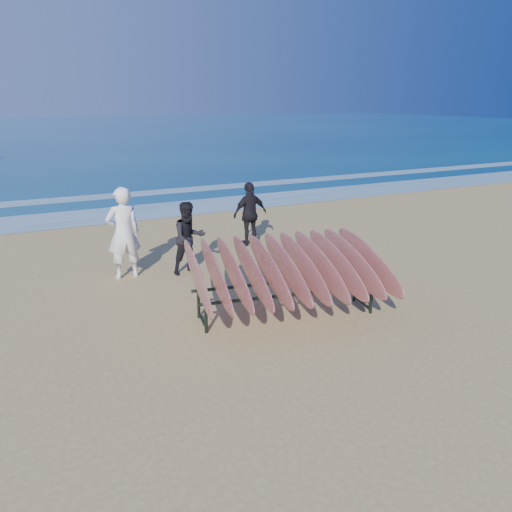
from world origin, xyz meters
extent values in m
plane|color=tan|center=(0.00, 0.00, 0.00)|extent=(120.00, 120.00, 0.00)
plane|color=navy|center=(0.00, 55.00, 0.01)|extent=(160.00, 160.00, 0.00)
plane|color=white|center=(0.00, 10.00, 0.01)|extent=(160.00, 160.00, 0.00)
plane|color=white|center=(0.00, 13.50, 0.01)|extent=(160.00, 160.00, 0.00)
cylinder|color=black|center=(-1.27, 0.11, 0.25)|extent=(0.06, 0.06, 0.50)
cylinder|color=black|center=(1.63, -0.47, 0.25)|extent=(0.06, 0.06, 0.50)
cylinder|color=black|center=(-1.15, 0.75, 0.25)|extent=(0.06, 0.06, 0.50)
cylinder|color=black|center=(1.76, 0.17, 0.25)|extent=(0.06, 0.06, 0.50)
cylinder|color=black|center=(0.18, -0.18, 0.50)|extent=(3.15, 0.68, 0.06)
cylinder|color=black|center=(0.31, 0.46, 0.50)|extent=(3.15, 0.68, 0.06)
cylinder|color=black|center=(-1.21, 0.43, 0.08)|extent=(0.17, 0.65, 0.04)
cylinder|color=black|center=(1.69, -0.15, 0.08)|extent=(0.17, 0.65, 0.04)
ellipsoid|color=maroon|center=(-1.28, 0.44, 0.88)|extent=(0.58, 2.59, 1.01)
ellipsoid|color=maroon|center=(-0.97, 0.38, 0.88)|extent=(0.58, 2.59, 1.01)
ellipsoid|color=maroon|center=(-0.67, 0.32, 0.88)|extent=(0.58, 2.59, 1.01)
ellipsoid|color=maroon|center=(-0.37, 0.26, 0.88)|extent=(0.58, 2.59, 1.01)
ellipsoid|color=maroon|center=(-0.06, 0.20, 0.88)|extent=(0.58, 2.59, 1.01)
ellipsoid|color=maroon|center=(0.24, 0.14, 0.88)|extent=(0.58, 2.59, 1.01)
ellipsoid|color=maroon|center=(0.55, 0.08, 0.88)|extent=(0.58, 2.59, 1.01)
ellipsoid|color=maroon|center=(0.85, 0.02, 0.88)|extent=(0.58, 2.59, 1.01)
ellipsoid|color=maroon|center=(1.15, -0.04, 0.88)|extent=(0.58, 2.59, 1.01)
ellipsoid|color=maroon|center=(1.46, -0.10, 0.88)|extent=(0.58, 2.59, 1.01)
ellipsoid|color=maroon|center=(1.76, -0.16, 0.88)|extent=(0.58, 2.59, 1.01)
imported|color=white|center=(-1.69, 3.52, 0.97)|extent=(0.71, 0.47, 1.94)
imported|color=black|center=(-0.39, 3.15, 0.78)|extent=(0.83, 0.68, 1.57)
imported|color=black|center=(1.84, 4.65, 0.81)|extent=(0.98, 0.47, 1.63)
camera|label=1|loc=(-4.31, -7.44, 3.70)|focal=38.00mm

